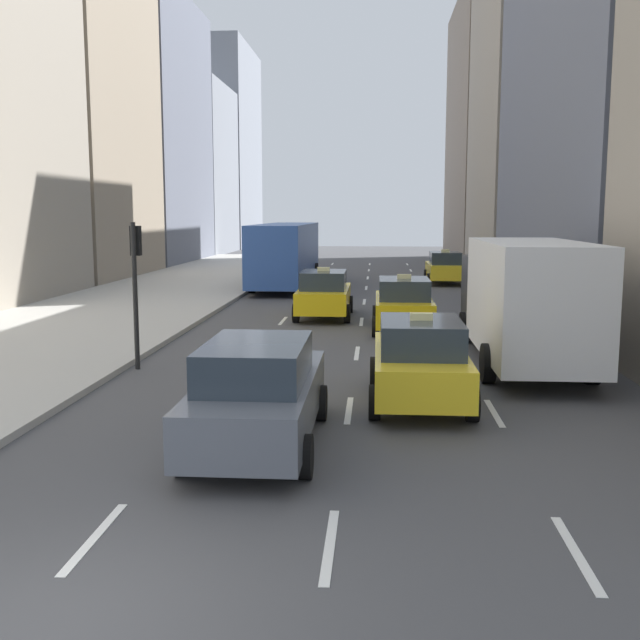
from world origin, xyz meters
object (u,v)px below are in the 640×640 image
(box_truck, at_px, (523,298))
(taxi_third, at_px, (404,304))
(taxi_fourth, at_px, (445,267))
(city_bus, at_px, (286,252))
(taxi_second, at_px, (324,294))
(taxi_lead, at_px, (420,360))
(sedan_black_near, at_px, (259,393))
(traffic_light_pole, at_px, (136,271))

(box_truck, bearing_deg, taxi_third, 118.11)
(taxi_third, height_order, taxi_fourth, same)
(taxi_third, bearing_deg, taxi_fourth, 80.47)
(taxi_third, relative_size, taxi_fourth, 1.00)
(box_truck, bearing_deg, city_bus, 113.13)
(city_bus, bearing_deg, box_truck, -66.87)
(city_bus, bearing_deg, taxi_third, -68.78)
(taxi_second, bearing_deg, taxi_fourth, 67.84)
(taxi_fourth, bearing_deg, city_bus, -165.21)
(taxi_lead, relative_size, taxi_third, 1.00)
(sedan_black_near, bearing_deg, taxi_third, 77.28)
(city_bus, bearing_deg, taxi_fourth, 14.79)
(taxi_fourth, xyz_separation_m, city_bus, (-8.41, -2.22, 0.91))
(box_truck, height_order, traffic_light_pole, traffic_light_pole)
(traffic_light_pole, bearing_deg, taxi_second, 67.14)
(taxi_lead, bearing_deg, box_truck, 55.86)
(taxi_third, relative_size, box_truck, 0.52)
(taxi_third, distance_m, taxi_fourth, 16.90)
(taxi_second, relative_size, taxi_fourth, 1.00)
(city_bus, bearing_deg, sedan_black_near, -84.02)
(city_bus, distance_m, box_truck, 21.41)
(sedan_black_near, xyz_separation_m, city_bus, (-2.81, 26.86, 0.88))
(sedan_black_near, bearing_deg, traffic_light_pole, 123.52)
(taxi_second, distance_m, box_truck, 9.94)
(taxi_lead, distance_m, sedan_black_near, 4.13)
(traffic_light_pole, bearing_deg, box_truck, 7.19)
(taxi_second, xyz_separation_m, taxi_third, (2.80, -2.92, 0.00))
(taxi_third, height_order, traffic_light_pole, traffic_light_pole)
(sedan_black_near, distance_m, traffic_light_pole, 7.31)
(taxi_second, xyz_separation_m, city_bus, (-2.81, 11.53, 0.91))
(city_bus, bearing_deg, traffic_light_pole, -93.12)
(taxi_third, xyz_separation_m, taxi_fourth, (2.80, 16.67, 0.00))
(taxi_lead, relative_size, traffic_light_pole, 1.22)
(taxi_lead, distance_m, city_bus, 24.49)
(taxi_second, relative_size, taxi_third, 1.00)
(traffic_light_pole, bearing_deg, taxi_lead, -23.43)
(taxi_second, relative_size, traffic_light_pole, 1.22)
(taxi_second, relative_size, sedan_black_near, 0.88)
(taxi_second, height_order, traffic_light_pole, traffic_light_pole)
(box_truck, bearing_deg, taxi_lead, -124.14)
(taxi_fourth, bearing_deg, taxi_second, -112.16)
(taxi_third, relative_size, city_bus, 0.38)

